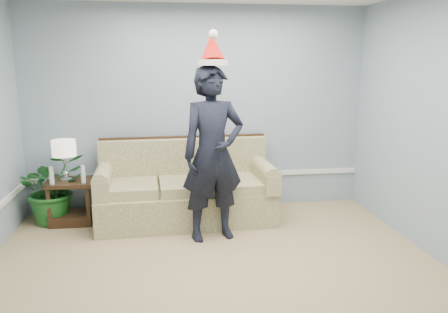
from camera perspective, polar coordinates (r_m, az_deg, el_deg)
name	(u,v)px	position (r m, az deg, el deg)	size (l,w,h in m)	color
room_shell	(224,144)	(3.37, -0.01, 1.70)	(4.54, 5.04, 2.74)	tan
wainscot_trim	(96,211)	(4.76, -16.33, -6.87)	(4.49, 4.99, 0.06)	white
sofa	(186,192)	(5.57, -5.01, -4.60)	(2.21, 1.01, 1.02)	brown
side_table	(72,206)	(5.78, -19.22, -6.15)	(0.57, 0.48, 0.54)	#362413
table_lamp	(64,150)	(5.61, -20.17, 0.82)	(0.28, 0.28, 0.51)	silver
candle_pair	(67,175)	(5.53, -19.78, -2.35)	(0.42, 0.06, 0.22)	silver
houseplant	(52,188)	(5.83, -21.50, -3.83)	(0.80, 0.69, 0.88)	#1B5B1F
man	(213,154)	(4.81, -1.44, 0.29)	(0.71, 0.47, 1.94)	black
santa_hat	(212,50)	(4.73, -1.54, 13.72)	(0.34, 0.37, 0.37)	silver
teddy_bear	(208,169)	(5.39, -2.16, -1.60)	(0.27, 0.29, 0.40)	silver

